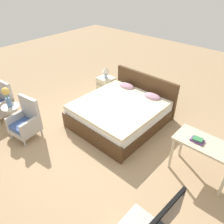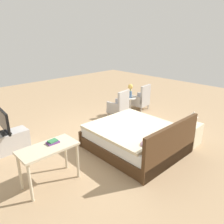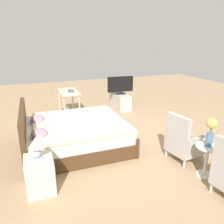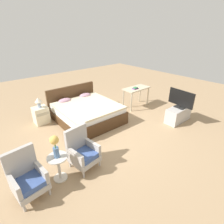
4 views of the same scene
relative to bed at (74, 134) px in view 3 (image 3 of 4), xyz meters
The scene contains 11 objects.
ground_plane 1.01m from the bed, 87.89° to the right, with size 16.00×16.00×0.00m, color #A38460.
bed is the anchor object (origin of this frame).
armchair_by_window_right 2.19m from the bed, 124.95° to the right, with size 0.61×0.61×0.92m.
side_table 2.57m from the bed, 135.00° to the right, with size 0.40×0.40×0.55m.
flower_vase 2.63m from the bed, 135.00° to the right, with size 0.17×0.17×0.48m.
nightstand 1.44m from the bed, 147.99° to the left, with size 0.44×0.41×0.55m.
table_lamp 1.51m from the bed, 147.97° to the left, with size 0.22×0.22×0.33m.
tv_stand 3.04m from the bed, 42.21° to the right, with size 0.96×0.40×0.48m.
tv_flatscreen 3.08m from the bed, 42.18° to the right, with size 0.23×0.86×0.58m.
vanity_desk 2.14m from the bed, ahead, with size 1.04×0.52×0.76m.
book_stack 2.05m from the bed, 10.61° to the right, with size 0.22×0.14×0.06m.
Camera 3 is at (-4.23, 1.74, 2.16)m, focal length 35.00 mm.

